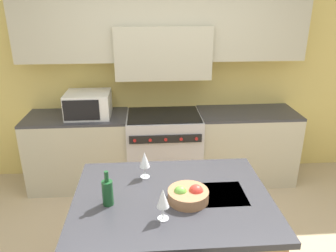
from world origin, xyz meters
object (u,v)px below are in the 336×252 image
(wine_glass_near, at_px, (163,199))
(microwave, at_px, (88,104))
(wine_glass_far, at_px, (145,160))
(range_stove, at_px, (164,149))
(fruit_bowl, at_px, (188,195))
(wine_bottle, at_px, (108,192))

(wine_glass_near, bearing_deg, microwave, 110.75)
(microwave, xyz_separation_m, wine_glass_far, (0.65, -1.49, 0.00))
(range_stove, height_order, wine_glass_near, wine_glass_near)
(range_stove, height_order, wine_glass_far, wine_glass_far)
(wine_glass_near, height_order, fruit_bowl, wine_glass_near)
(wine_bottle, relative_size, fruit_bowl, 0.89)
(range_stove, bearing_deg, fruit_bowl, -88.05)
(range_stove, xyz_separation_m, wine_glass_far, (-0.24, -1.47, 0.61))
(fruit_bowl, bearing_deg, wine_glass_near, -134.31)
(range_stove, height_order, microwave, microwave)
(range_stove, bearing_deg, wine_bottle, -105.13)
(microwave, relative_size, wine_glass_far, 2.36)
(wine_bottle, distance_m, wine_glass_far, 0.43)
(microwave, distance_m, wine_glass_far, 1.62)
(range_stove, distance_m, wine_glass_far, 1.61)
(range_stove, distance_m, wine_bottle, 1.96)
(wine_bottle, bearing_deg, wine_glass_far, 53.60)
(microwave, bearing_deg, wine_bottle, -77.64)
(wine_glass_far, bearing_deg, fruit_bowl, -48.73)
(wine_glass_near, relative_size, wine_glass_far, 1.00)
(range_stove, relative_size, fruit_bowl, 3.24)
(microwave, height_order, wine_bottle, microwave)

